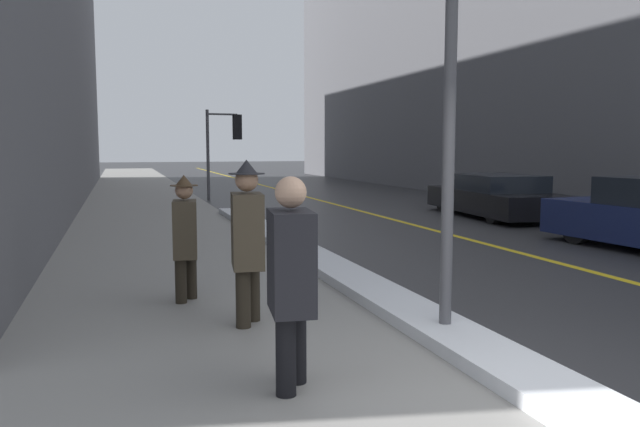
{
  "coord_description": "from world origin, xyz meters",
  "views": [
    {
      "loc": [
        -2.83,
        -3.55,
        1.89
      ],
      "look_at": [
        -0.4,
        4.0,
        1.05
      ],
      "focal_mm": 35.0,
      "sensor_mm": 36.0,
      "label": 1
    }
  ],
  "objects_px": {
    "lamp_post": "(451,61)",
    "pedestrian_in_fedora": "(247,236)",
    "traffic_light_near": "(227,136)",
    "parked_car_black": "(495,196)",
    "pedestrian_trailing": "(185,233)",
    "pedestrian_in_glasses": "(291,273)"
  },
  "relations": [
    {
      "from": "lamp_post",
      "to": "pedestrian_in_fedora",
      "type": "distance_m",
      "value": 2.71
    },
    {
      "from": "lamp_post",
      "to": "traffic_light_near",
      "type": "relative_size",
      "value": 1.39
    },
    {
      "from": "traffic_light_near",
      "to": "parked_car_black",
      "type": "height_order",
      "value": "traffic_light_near"
    },
    {
      "from": "pedestrian_in_fedora",
      "to": "parked_car_black",
      "type": "distance_m",
      "value": 11.89
    },
    {
      "from": "lamp_post",
      "to": "parked_car_black",
      "type": "height_order",
      "value": "lamp_post"
    },
    {
      "from": "traffic_light_near",
      "to": "pedestrian_trailing",
      "type": "distance_m",
      "value": 15.32
    },
    {
      "from": "pedestrian_trailing",
      "to": "traffic_light_near",
      "type": "bearing_deg",
      "value": 175.67
    },
    {
      "from": "lamp_post",
      "to": "pedestrian_trailing",
      "type": "xyz_separation_m",
      "value": [
        -2.32,
        2.26,
        -1.87
      ]
    },
    {
      "from": "lamp_post",
      "to": "parked_car_black",
      "type": "distance_m",
      "value": 11.68
    },
    {
      "from": "pedestrian_in_glasses",
      "to": "parked_car_black",
      "type": "distance_m",
      "value": 13.29
    },
    {
      "from": "lamp_post",
      "to": "parked_car_black",
      "type": "relative_size",
      "value": 0.89
    },
    {
      "from": "traffic_light_near",
      "to": "pedestrian_in_fedora",
      "type": "bearing_deg",
      "value": -105.13
    },
    {
      "from": "pedestrian_trailing",
      "to": "pedestrian_in_glasses",
      "type": "bearing_deg",
      "value": 16.0
    },
    {
      "from": "lamp_post",
      "to": "pedestrian_in_fedora",
      "type": "height_order",
      "value": "lamp_post"
    },
    {
      "from": "pedestrian_trailing",
      "to": "parked_car_black",
      "type": "distance_m",
      "value": 11.47
    },
    {
      "from": "pedestrian_in_fedora",
      "to": "pedestrian_trailing",
      "type": "relative_size",
      "value": 1.13
    },
    {
      "from": "pedestrian_trailing",
      "to": "parked_car_black",
      "type": "xyz_separation_m",
      "value": [
        9.04,
        7.05,
        -0.3
      ]
    },
    {
      "from": "traffic_light_near",
      "to": "pedestrian_in_glasses",
      "type": "height_order",
      "value": "traffic_light_near"
    },
    {
      "from": "pedestrian_in_glasses",
      "to": "traffic_light_near",
      "type": "bearing_deg",
      "value": 179.12
    },
    {
      "from": "pedestrian_in_fedora",
      "to": "pedestrian_trailing",
      "type": "distance_m",
      "value": 1.35
    },
    {
      "from": "traffic_light_near",
      "to": "parked_car_black",
      "type": "xyz_separation_m",
      "value": [
        6.03,
        -7.9,
        -1.76
      ]
    },
    {
      "from": "pedestrian_in_fedora",
      "to": "pedestrian_trailing",
      "type": "bearing_deg",
      "value": -150.05
    }
  ]
}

